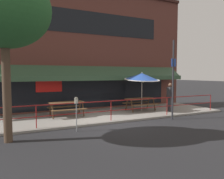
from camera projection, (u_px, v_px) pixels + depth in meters
ground_plane at (114, 124)px, 10.32m from camera, size 120.00×120.00×0.00m
patio_deck at (98, 115)px, 12.11m from camera, size 15.00×4.00×0.10m
restaurant_building at (84, 49)px, 13.83m from camera, size 15.00×1.60×7.92m
patio_railing at (111, 106)px, 10.54m from camera, size 13.84×0.04×0.97m
picnic_table_left at (67, 105)px, 11.54m from camera, size 1.80×1.42×0.76m
picnic_table_centre at (140, 101)px, 13.38m from camera, size 1.80×1.42×0.76m
patio_umbrella_centre at (142, 77)px, 13.16m from camera, size 2.14×2.14×2.38m
pedestrian_walking at (170, 96)px, 13.10m from camera, size 0.30×0.61×1.71m
parking_meter_near at (76, 104)px, 8.86m from camera, size 0.15×0.16×1.42m
street_sign_pole at (173, 79)px, 11.17m from camera, size 0.28×0.09×4.06m
street_tree_curbside at (7, 4)px, 7.19m from camera, size 3.09×2.78×6.29m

